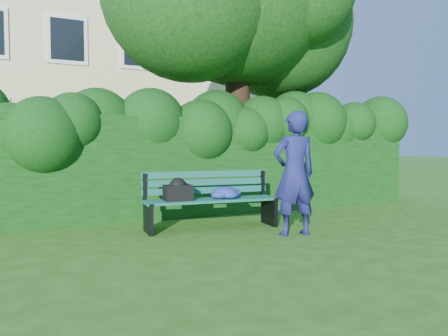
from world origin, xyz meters
name	(u,v)px	position (x,y,z in m)	size (l,w,h in m)	color
ground	(242,236)	(0.00, 0.00, 0.00)	(80.00, 80.00, 0.00)	#265715
apartment_building	(85,35)	(0.00, 13.99, 6.00)	(16.00, 8.08, 12.00)	beige
hedge	(187,167)	(0.00, 2.20, 0.90)	(10.00, 1.00, 1.80)	black
park_bench	(208,197)	(-0.22, 0.71, 0.50)	(2.13, 0.75, 0.89)	#0D443B
man_reading	(294,173)	(0.70, -0.29, 0.90)	(0.65, 0.43, 1.79)	navy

